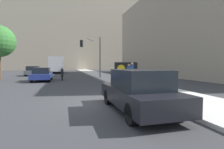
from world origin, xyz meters
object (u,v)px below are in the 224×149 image
(jogger_on_sidewalk, at_px, (129,74))
(motorcycle_on_road, at_px, (62,75))
(pedestrian_behind, at_px, (132,72))
(protest_banner, at_px, (126,72))
(car_on_road_midblock, at_px, (33,71))
(car_on_road_nearest, at_px, (42,74))
(parked_car_curbside, at_px, (138,91))
(city_bus_on_road, at_px, (57,64))
(seated_protester, at_px, (138,80))
(traffic_light_pole, at_px, (92,50))

(jogger_on_sidewalk, xyz_separation_m, motorcycle_on_road, (-5.04, 7.41, -0.41))
(pedestrian_behind, xyz_separation_m, protest_banner, (-0.38, 0.49, 0.04))
(car_on_road_midblock, height_order, motorcycle_on_road, car_on_road_midblock)
(protest_banner, xyz_separation_m, car_on_road_nearest, (-7.50, 4.90, -0.38))
(car_on_road_midblock, bearing_deg, parked_car_curbside, -72.76)
(city_bus_on_road, bearing_deg, jogger_on_sidewalk, -75.94)
(jogger_on_sidewalk, bearing_deg, seated_protester, 88.71)
(protest_banner, bearing_deg, car_on_road_midblock, 124.18)
(protest_banner, xyz_separation_m, car_on_road_midblock, (-9.83, 14.48, -0.36))
(jogger_on_sidewalk, height_order, city_bus_on_road, city_bus_on_road)
(protest_banner, bearing_deg, pedestrian_behind, -51.97)
(parked_car_curbside, xyz_separation_m, car_on_road_midblock, (-7.16, 23.09, -0.04))
(parked_car_curbside, xyz_separation_m, car_on_road_nearest, (-4.83, 13.51, -0.06))
(jogger_on_sidewalk, height_order, pedestrian_behind, pedestrian_behind)
(traffic_light_pole, distance_m, parked_car_curbside, 15.79)
(seated_protester, distance_m, city_bus_on_road, 28.23)
(car_on_road_nearest, bearing_deg, motorcycle_on_road, 18.97)
(seated_protester, distance_m, parked_car_curbside, 4.57)
(seated_protester, xyz_separation_m, traffic_light_pole, (-1.04, 11.36, 2.66))
(jogger_on_sidewalk, relative_size, traffic_light_pole, 0.33)
(car_on_road_midblock, bearing_deg, motorcycle_on_road, -63.88)
(jogger_on_sidewalk, xyz_separation_m, city_bus_on_road, (-6.26, 24.98, 0.87))
(traffic_light_pole, xyz_separation_m, motorcycle_on_road, (-3.60, -1.34, -2.89))
(parked_car_curbside, distance_m, car_on_road_nearest, 14.35)
(motorcycle_on_road, bearing_deg, jogger_on_sidewalk, -55.76)
(seated_protester, height_order, city_bus_on_road, city_bus_on_road)
(seated_protester, distance_m, car_on_road_midblock, 20.94)
(pedestrian_behind, height_order, car_on_road_midblock, pedestrian_behind)
(seated_protester, xyz_separation_m, pedestrian_behind, (1.21, 3.94, 0.26))
(seated_protester, xyz_separation_m, protest_banner, (0.83, 4.43, 0.30))
(pedestrian_behind, height_order, city_bus_on_road, city_bus_on_road)
(seated_protester, xyz_separation_m, city_bus_on_road, (-5.86, 27.59, 1.05))
(protest_banner, relative_size, city_bus_on_road, 0.22)
(pedestrian_behind, xyz_separation_m, city_bus_on_road, (-7.07, 23.65, 0.79))
(seated_protester, relative_size, traffic_light_pole, 0.24)
(jogger_on_sidewalk, distance_m, pedestrian_behind, 1.56)
(seated_protester, distance_m, traffic_light_pole, 11.71)
(parked_car_curbside, distance_m, motorcycle_on_road, 14.48)
(motorcycle_on_road, bearing_deg, pedestrian_behind, -46.07)
(city_bus_on_road, bearing_deg, motorcycle_on_road, -86.04)
(traffic_light_pole, bearing_deg, protest_banner, -74.90)
(protest_banner, distance_m, motorcycle_on_road, 7.84)
(motorcycle_on_road, bearing_deg, city_bus_on_road, 93.96)
(seated_protester, bearing_deg, traffic_light_pole, 83.87)
(parked_car_curbside, bearing_deg, protest_banner, 72.80)
(car_on_road_nearest, bearing_deg, parked_car_curbside, -70.33)
(traffic_light_pole, bearing_deg, pedestrian_behind, -73.12)
(jogger_on_sidewalk, distance_m, motorcycle_on_road, 8.97)
(car_on_road_midblock, bearing_deg, car_on_road_nearest, -76.30)
(parked_car_curbside, height_order, motorcycle_on_road, parked_car_curbside)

